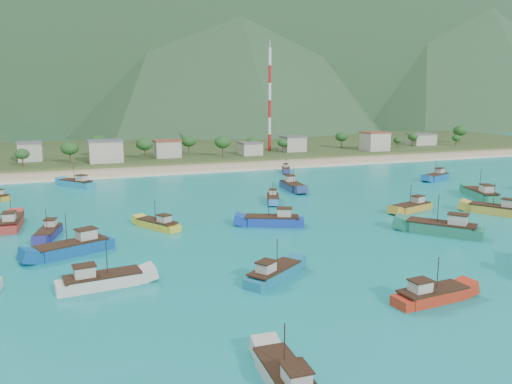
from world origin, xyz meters
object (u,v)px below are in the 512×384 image
object	(u,v)px
boat_3	(443,229)
boat_17	(286,170)
radio_tower	(270,100)
boat_26	(12,223)
boat_11	(481,195)
boat_12	(158,225)
boat_1	(412,208)
boat_6	(74,248)
boat_24	(49,233)
boat_21	(273,199)
boat_8	(288,382)
boat_13	(101,282)
boat_2	(497,210)
boat_18	(77,184)
boat_0	(431,296)
boat_4	(436,177)
boat_16	(274,275)
boat_23	(273,221)
boat_14	(292,187)

from	to	relation	value
boat_3	boat_17	bearing A→B (deg)	46.69
radio_tower	boat_26	size ratio (longest dim) A/B	3.76
boat_11	boat_12	xyz separation A→B (m)	(-77.06, -0.15, -0.31)
boat_1	boat_6	size ratio (longest dim) A/B	0.87
boat_17	boat_24	bearing A→B (deg)	61.49
boat_21	boat_26	distance (m)	54.68
boat_8	boat_26	world-z (taller)	boat_26
boat_13	boat_26	xyz separation A→B (m)	(-13.62, 37.03, 0.04)
boat_2	boat_11	world-z (taller)	boat_11
boat_2	boat_8	distance (m)	78.72
boat_1	boat_18	size ratio (longest dim) A/B	1.01
boat_0	boat_1	world-z (taller)	boat_1
boat_4	boat_6	size ratio (longest dim) A/B	0.89
radio_tower	boat_13	bearing A→B (deg)	-120.52
boat_3	boat_11	xyz separation A→B (m)	(30.61, 22.07, -0.06)
boat_4	boat_8	world-z (taller)	boat_4
boat_8	boat_24	distance (m)	60.24
boat_2	boat_26	xyz separation A→B (m)	(-93.15, 24.19, -0.05)
boat_0	boat_24	xyz separation A→B (m)	(-43.37, 46.40, -0.07)
boat_24	boat_1	bearing A→B (deg)	-171.91
boat_8	boat_12	size ratio (longest dim) A/B	1.06
boat_18	boat_8	bearing A→B (deg)	-120.93
boat_0	boat_2	xyz separation A→B (m)	(43.14, 31.52, 0.17)
boat_4	boat_12	distance (m)	90.32
boat_2	boat_26	bearing A→B (deg)	134.14
boat_13	boat_16	size ratio (longest dim) A/B	1.11
boat_11	boat_16	world-z (taller)	boat_11
boat_0	boat_21	bearing A→B (deg)	171.33
boat_2	boat_24	distance (m)	87.78
boat_18	boat_21	xyz separation A→B (m)	(42.12, -37.33, -0.22)
boat_4	boat_17	world-z (taller)	boat_4
boat_26	boat_1	bearing A→B (deg)	-8.61
boat_23	boat_11	bearing A→B (deg)	-59.77
boat_23	boat_26	xyz separation A→B (m)	(-46.22, 16.06, -0.03)
boat_1	boat_2	xyz separation A→B (m)	(14.45, -8.93, 0.14)
boat_0	boat_1	distance (m)	49.59
radio_tower	boat_17	size ratio (longest dim) A/B	4.79
boat_3	boat_18	bearing A→B (deg)	89.03
boat_17	boat_6	bearing A→B (deg)	68.61
boat_12	boat_24	bearing A→B (deg)	146.03
boat_4	boat_6	bearing A→B (deg)	86.39
boat_8	boat_23	distance (m)	53.83
boat_2	boat_12	distance (m)	69.08
radio_tower	boat_13	distance (m)	151.37
boat_0	boat_23	xyz separation A→B (m)	(-3.79, 39.65, 0.15)
boat_2	boat_4	size ratio (longest dim) A/B	1.05
boat_6	boat_12	world-z (taller)	boat_6
boat_0	boat_17	distance (m)	105.16
boat_4	boat_13	world-z (taller)	boat_13
boat_17	boat_14	bearing A→B (deg)	92.02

